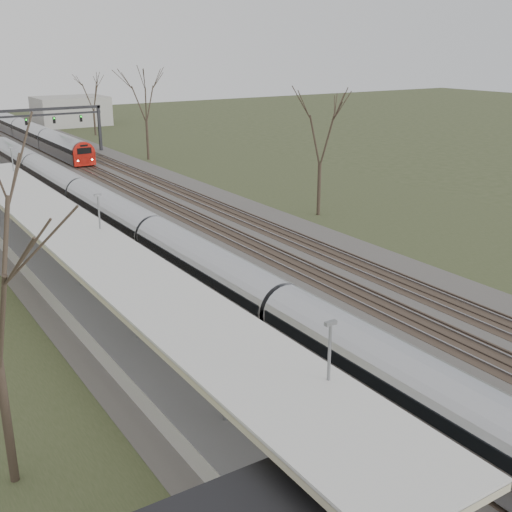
# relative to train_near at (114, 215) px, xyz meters

# --- Properties ---
(track_bed) EXTENTS (24.00, 160.00, 0.22)m
(track_bed) POSITION_rel_train_near_xyz_m (2.76, 9.06, -1.42)
(track_bed) COLOR #474442
(track_bed) RESTS_ON ground
(platform) EXTENTS (3.50, 69.00, 1.00)m
(platform) POSITION_rel_train_near_xyz_m (-6.55, -8.44, -0.98)
(platform) COLOR #9E9B93
(platform) RESTS_ON ground
(canopy) EXTENTS (4.10, 50.00, 3.11)m
(canopy) POSITION_rel_train_near_xyz_m (-6.55, -12.95, 2.45)
(canopy) COLOR slate
(canopy) RESTS_ON platform
(signal_gantry) EXTENTS (21.00, 0.59, 6.08)m
(signal_gantry) POSITION_rel_train_near_xyz_m (2.79, 39.05, 3.43)
(signal_gantry) COLOR black
(signal_gantry) RESTS_ON ground
(tree_east_far) EXTENTS (5.00, 5.00, 10.30)m
(tree_east_far) POSITION_rel_train_near_xyz_m (16.50, -3.94, 5.81)
(tree_east_far) COLOR #2D231C
(tree_east_far) RESTS_ON ground
(train_near) EXTENTS (2.62, 75.21, 3.05)m
(train_near) POSITION_rel_train_near_xyz_m (0.00, 0.00, 0.00)
(train_near) COLOR #A2A5AC
(train_near) RESTS_ON ground
(train_far) EXTENTS (2.62, 45.21, 3.05)m
(train_far) POSITION_rel_train_near_xyz_m (7.00, 50.09, 0.00)
(train_far) COLOR #A2A5AC
(train_far) RESTS_ON ground
(passenger) EXTENTS (0.47, 0.62, 1.53)m
(passenger) POSITION_rel_train_near_xyz_m (-5.53, -34.18, 0.29)
(passenger) COLOR #27374C
(passenger) RESTS_ON platform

